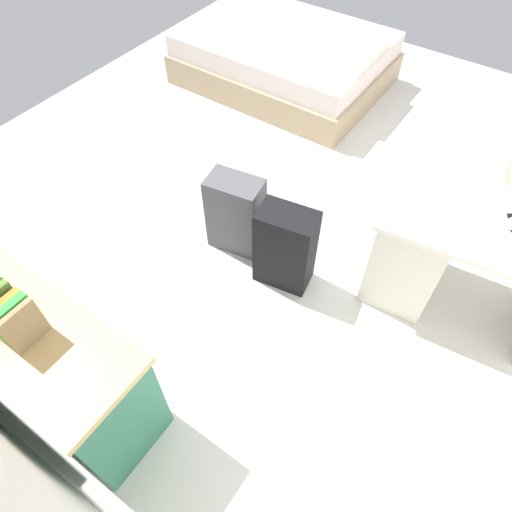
# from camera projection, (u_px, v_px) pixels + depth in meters

# --- Properties ---
(ground_plane) EXTENTS (5.81, 5.81, 0.00)m
(ground_plane) POSITION_uv_depth(u_px,v_px,m) (312.00, 212.00, 3.49)
(ground_plane) COLOR silver
(desk) EXTENTS (1.50, 0.82, 0.74)m
(desk) POSITION_uv_depth(u_px,v_px,m) (497.00, 273.00, 2.66)
(desk) COLOR silver
(desk) RESTS_ON ground_plane
(credenza) EXTENTS (1.80, 0.48, 0.76)m
(credenza) POSITION_uv_depth(u_px,v_px,m) (11.00, 334.00, 2.41)
(credenza) COLOR #2D7056
(credenza) RESTS_ON ground_plane
(bed) EXTENTS (1.90, 1.41, 0.58)m
(bed) POSITION_uv_depth(u_px,v_px,m) (286.00, 58.00, 4.46)
(bed) COLOR tan
(bed) RESTS_ON ground_plane
(suitcase_black) EXTENTS (0.39, 0.28, 0.61)m
(suitcase_black) POSITION_uv_depth(u_px,v_px,m) (285.00, 248.00, 2.88)
(suitcase_black) COLOR black
(suitcase_black) RESTS_ON ground_plane
(suitcase_spare_grey) EXTENTS (0.39, 0.28, 0.58)m
(suitcase_spare_grey) POSITION_uv_depth(u_px,v_px,m) (236.00, 214.00, 3.08)
(suitcase_spare_grey) COLOR #4C4C51
(suitcase_spare_grey) RESTS_ON ground_plane
(book_row) EXTENTS (0.27, 0.17, 0.24)m
(book_row) POSITION_uv_depth(u_px,v_px,m) (7.00, 314.00, 1.92)
(book_row) COLOR #927854
(book_row) RESTS_ON credenza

